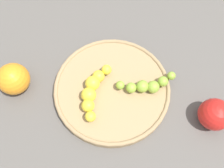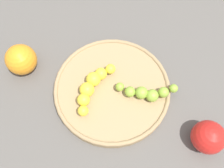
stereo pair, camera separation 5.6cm
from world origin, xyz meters
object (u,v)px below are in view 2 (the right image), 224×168
object	(u,v)px
fruit_bowl	(112,89)
apple_red	(208,137)
banana_green	(147,92)
banana_yellow	(92,86)
orange_fruit	(21,60)

from	to	relation	value
fruit_bowl	apple_red	world-z (taller)	apple_red
banana_green	fruit_bowl	bearing A→B (deg)	-102.62
fruit_bowl	banana_green	size ratio (longest dim) A/B	1.98
fruit_bowl	banana_yellow	size ratio (longest dim) A/B	1.96
banana_yellow	apple_red	xyz separation A→B (m)	(-0.27, 0.04, -0.00)
banana_green	apple_red	world-z (taller)	apple_red
fruit_bowl	orange_fruit	bearing A→B (deg)	0.45
orange_fruit	banana_yellow	bearing A→B (deg)	175.04
banana_green	orange_fruit	world-z (taller)	orange_fruit
fruit_bowl	banana_green	xyz separation A→B (m)	(-0.08, -0.00, 0.02)
banana_green	orange_fruit	xyz separation A→B (m)	(0.31, 0.01, 0.00)
apple_red	fruit_bowl	bearing A→B (deg)	-14.66
banana_green	apple_red	distance (m)	0.16
fruit_bowl	orange_fruit	size ratio (longest dim) A/B	3.70
banana_yellow	orange_fruit	world-z (taller)	orange_fruit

